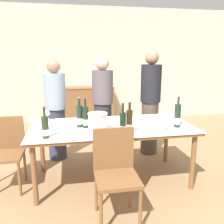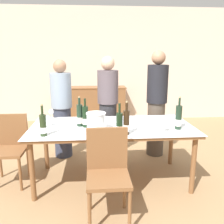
{
  "view_description": "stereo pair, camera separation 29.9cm",
  "coord_description": "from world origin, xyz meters",
  "px_view_note": "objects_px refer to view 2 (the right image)",
  "views": [
    {
      "loc": [
        -0.53,
        -2.86,
        1.61
      ],
      "look_at": [
        0.0,
        0.0,
        0.93
      ],
      "focal_mm": 38.0,
      "sensor_mm": 36.0,
      "label": 1
    },
    {
      "loc": [
        -0.23,
        -2.9,
        1.61
      ],
      "look_at": [
        0.0,
        0.0,
        0.93
      ],
      "focal_mm": 38.0,
      "sensor_mm": 36.0,
      "label": 2
    }
  ],
  "objects_px": {
    "wine_bottle_2": "(178,118)",
    "person_guest_right": "(157,104)",
    "chair_left_end": "(10,144)",
    "wine_bottle_0": "(43,126)",
    "wine_glass_3": "(48,119)",
    "wine_glass_1": "(98,119)",
    "wine_glass_0": "(51,112)",
    "dining_table": "(112,130)",
    "wine_bottle_4": "(80,116)",
    "wine_bottle_5": "(126,123)",
    "wine_bottle_1": "(85,117)",
    "person_host": "(62,110)",
    "wine_bottle_3": "(119,124)",
    "sideboard_cabinet": "(93,105)",
    "ice_bucket": "(96,121)",
    "person_guest_left": "(108,108)",
    "chair_near_front": "(108,168)",
    "wine_glass_2": "(165,123)"
  },
  "relations": [
    {
      "from": "ice_bucket",
      "to": "wine_glass_2",
      "type": "relative_size",
      "value": 1.52
    },
    {
      "from": "wine_bottle_2",
      "to": "wine_glass_1",
      "type": "bearing_deg",
      "value": 167.67
    },
    {
      "from": "sideboard_cabinet",
      "to": "wine_glass_0",
      "type": "xyz_separation_m",
      "value": [
        -0.58,
        -2.5,
        0.4
      ]
    },
    {
      "from": "wine_glass_0",
      "to": "person_guest_left",
      "type": "height_order",
      "value": "person_guest_left"
    },
    {
      "from": "chair_near_front",
      "to": "person_guest_left",
      "type": "distance_m",
      "value": 1.58
    },
    {
      "from": "wine_bottle_1",
      "to": "wine_glass_2",
      "type": "height_order",
      "value": "wine_bottle_1"
    },
    {
      "from": "wine_glass_1",
      "to": "wine_bottle_1",
      "type": "bearing_deg",
      "value": -167.5
    },
    {
      "from": "wine_glass_1",
      "to": "chair_left_end",
      "type": "bearing_deg",
      "value": 176.23
    },
    {
      "from": "person_guest_right",
      "to": "chair_left_end",
      "type": "bearing_deg",
      "value": -161.14
    },
    {
      "from": "ice_bucket",
      "to": "wine_bottle_2",
      "type": "height_order",
      "value": "wine_bottle_2"
    },
    {
      "from": "wine_bottle_4",
      "to": "wine_glass_1",
      "type": "distance_m",
      "value": 0.23
    },
    {
      "from": "wine_glass_0",
      "to": "wine_bottle_1",
      "type": "bearing_deg",
      "value": -41.73
    },
    {
      "from": "chair_left_end",
      "to": "wine_bottle_2",
      "type": "bearing_deg",
      "value": -7.74
    },
    {
      "from": "wine_bottle_5",
      "to": "wine_bottle_2",
      "type": "bearing_deg",
      "value": 13.5
    },
    {
      "from": "wine_bottle_3",
      "to": "chair_left_end",
      "type": "bearing_deg",
      "value": 161.79
    },
    {
      "from": "dining_table",
      "to": "wine_bottle_4",
      "type": "relative_size",
      "value": 5.4
    },
    {
      "from": "wine_bottle_0",
      "to": "wine_glass_0",
      "type": "distance_m",
      "value": 0.75
    },
    {
      "from": "wine_glass_0",
      "to": "wine_glass_3",
      "type": "distance_m",
      "value": 0.38
    },
    {
      "from": "wine_bottle_1",
      "to": "wine_bottle_4",
      "type": "height_order",
      "value": "wine_bottle_4"
    },
    {
      "from": "wine_bottle_2",
      "to": "wine_glass_0",
      "type": "distance_m",
      "value": 1.73
    },
    {
      "from": "sideboard_cabinet",
      "to": "wine_bottle_5",
      "type": "height_order",
      "value": "wine_bottle_5"
    },
    {
      "from": "wine_bottle_0",
      "to": "wine_bottle_4",
      "type": "relative_size",
      "value": 0.95
    },
    {
      "from": "wine_bottle_0",
      "to": "wine_bottle_3",
      "type": "bearing_deg",
      "value": -2.37
    },
    {
      "from": "wine_bottle_1",
      "to": "person_host",
      "type": "distance_m",
      "value": 0.97
    },
    {
      "from": "wine_bottle_5",
      "to": "wine_bottle_1",
      "type": "bearing_deg",
      "value": 144.52
    },
    {
      "from": "chair_left_end",
      "to": "wine_bottle_0",
      "type": "bearing_deg",
      "value": -38.23
    },
    {
      "from": "wine_bottle_3",
      "to": "dining_table",
      "type": "bearing_deg",
      "value": 98.24
    },
    {
      "from": "ice_bucket",
      "to": "wine_bottle_3",
      "type": "height_order",
      "value": "wine_bottle_3"
    },
    {
      "from": "wine_glass_2",
      "to": "chair_near_front",
      "type": "distance_m",
      "value": 0.88
    },
    {
      "from": "wine_glass_1",
      "to": "person_guest_left",
      "type": "height_order",
      "value": "person_guest_left"
    },
    {
      "from": "wine_bottle_4",
      "to": "wine_glass_3",
      "type": "xyz_separation_m",
      "value": [
        -0.4,
        0.01,
        -0.03
      ]
    },
    {
      "from": "wine_glass_1",
      "to": "chair_near_front",
      "type": "distance_m",
      "value": 0.81
    },
    {
      "from": "wine_bottle_3",
      "to": "person_host",
      "type": "relative_size",
      "value": 0.23
    },
    {
      "from": "wine_glass_3",
      "to": "wine_bottle_2",
      "type": "bearing_deg",
      "value": -8.49
    },
    {
      "from": "wine_glass_2",
      "to": "sideboard_cabinet",
      "type": "bearing_deg",
      "value": 104.77
    },
    {
      "from": "wine_glass_1",
      "to": "person_guest_left",
      "type": "bearing_deg",
      "value": 77.92
    },
    {
      "from": "wine_bottle_5",
      "to": "wine_glass_3",
      "type": "relative_size",
      "value": 2.73
    },
    {
      "from": "wine_bottle_4",
      "to": "wine_glass_3",
      "type": "relative_size",
      "value": 2.7
    },
    {
      "from": "wine_glass_0",
      "to": "wine_glass_1",
      "type": "bearing_deg",
      "value": -31.86
    },
    {
      "from": "dining_table",
      "to": "wine_bottle_0",
      "type": "bearing_deg",
      "value": -157.11
    },
    {
      "from": "wine_bottle_2",
      "to": "person_guest_right",
      "type": "height_order",
      "value": "person_guest_right"
    },
    {
      "from": "wine_glass_1",
      "to": "person_guest_left",
      "type": "relative_size",
      "value": 0.09
    },
    {
      "from": "dining_table",
      "to": "person_guest_left",
      "type": "relative_size",
      "value": 1.27
    },
    {
      "from": "wine_bottle_1",
      "to": "wine_bottle_4",
      "type": "relative_size",
      "value": 0.96
    },
    {
      "from": "wine_bottle_0",
      "to": "person_guest_left",
      "type": "distance_m",
      "value": 1.4
    },
    {
      "from": "wine_bottle_3",
      "to": "person_host",
      "type": "height_order",
      "value": "person_host"
    },
    {
      "from": "wine_bottle_5",
      "to": "person_guest_right",
      "type": "distance_m",
      "value": 1.34
    },
    {
      "from": "sideboard_cabinet",
      "to": "ice_bucket",
      "type": "distance_m",
      "value": 3.1
    },
    {
      "from": "wine_glass_3",
      "to": "chair_left_end",
      "type": "bearing_deg",
      "value": 174.61
    },
    {
      "from": "wine_bottle_1",
      "to": "person_guest_right",
      "type": "relative_size",
      "value": 0.21
    }
  ]
}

